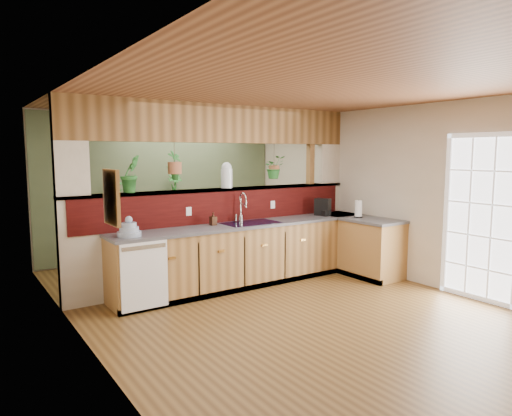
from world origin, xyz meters
TOP-DOWN VIEW (x-y plane):
  - ground at (0.00, 0.00)m, footprint 4.60×7.00m
  - ceiling at (0.00, 0.00)m, footprint 4.60×7.00m
  - wall_back at (0.00, 3.50)m, footprint 4.60×0.02m
  - wall_left at (-2.30, 0.00)m, footprint 0.02×7.00m
  - wall_right at (2.30, 0.00)m, footprint 0.02×7.00m
  - pass_through_partition at (0.03, 1.35)m, footprint 4.60×0.21m
  - pass_through_ledge at (0.00, 1.35)m, footprint 4.60×0.21m
  - header_beam at (0.00, 1.35)m, footprint 4.60×0.15m
  - sage_backwall at (0.00, 3.48)m, footprint 4.55×0.02m
  - countertop at (0.84, 0.87)m, footprint 4.14×1.52m
  - dishwasher at (-1.48, 0.66)m, footprint 0.58×0.03m
  - navy_sink at (0.25, 0.98)m, footprint 0.82×0.50m
  - french_door at (2.27, -1.30)m, footprint 0.06×1.02m
  - framed_print at (-2.27, -0.80)m, footprint 0.04×0.35m
  - faucet at (0.20, 1.13)m, footprint 0.19×0.19m
  - dish_stack at (-1.57, 0.90)m, footprint 0.29×0.29m
  - soap_dispenser at (-0.31, 1.09)m, footprint 0.08×0.08m
  - coffee_maker at (1.65, 0.96)m, footprint 0.15×0.25m
  - paper_towel at (1.94, 0.48)m, footprint 0.13×0.13m
  - glass_jar at (0.07, 1.35)m, footprint 0.17×0.17m
  - ledge_plant_left at (-1.37, 1.35)m, footprint 0.33×0.29m
  - hanging_plant_a at (-0.75, 1.35)m, footprint 0.25×0.22m
  - hanging_plant_b at (0.94, 1.35)m, footprint 0.36×0.32m
  - shelving_console at (-0.39, 3.25)m, footprint 1.61×0.54m
  - shelf_plant_a at (-0.99, 3.25)m, footprint 0.25×0.19m
  - shelf_plant_b at (0.10, 3.25)m, footprint 0.28×0.28m
  - floor_plant at (1.29, 2.42)m, footprint 0.70×0.61m

SIDE VIEW (x-z plane):
  - ground at x=0.00m, z-range -0.01..0.01m
  - floor_plant at x=1.29m, z-range 0.00..0.73m
  - countertop at x=0.84m, z-range 0.00..0.90m
  - dishwasher at x=-1.48m, z-range 0.05..0.87m
  - shelving_console at x=-0.39m, z-range -0.03..1.03m
  - navy_sink at x=0.25m, z-range 0.73..0.91m
  - dish_stack at x=-1.57m, z-range 0.85..1.10m
  - soap_dispenser at x=-0.31m, z-range 0.90..1.08m
  - coffee_maker at x=1.65m, z-range 0.89..1.16m
  - paper_towel at x=1.94m, z-range 0.89..1.17m
  - french_door at x=2.27m, z-range -0.03..2.13m
  - faucet at x=0.20m, z-range 0.92..1.35m
  - pass_through_partition at x=0.03m, z-range -0.11..2.49m
  - shelf_plant_a at x=-0.99m, z-range 1.03..1.47m
  - shelf_plant_b at x=0.10m, z-range 1.03..1.51m
  - wall_back at x=0.00m, z-range 0.00..2.60m
  - wall_left at x=-2.30m, z-range 0.00..2.60m
  - wall_right at x=2.30m, z-range 0.00..2.60m
  - sage_backwall at x=0.00m, z-range 0.02..2.58m
  - pass_through_ledge at x=0.00m, z-range 1.35..1.39m
  - framed_print at x=-2.27m, z-range 1.32..1.78m
  - glass_jar at x=0.07m, z-range 1.39..1.77m
  - ledge_plant_left at x=-1.37m, z-range 1.39..1.88m
  - hanging_plant_b at x=0.94m, z-range 1.59..2.08m
  - hanging_plant_a at x=-0.75m, z-range 1.60..2.13m
  - header_beam at x=0.00m, z-range 2.05..2.60m
  - ceiling at x=0.00m, z-range 2.60..2.60m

